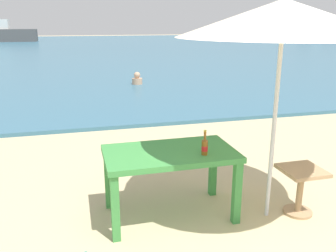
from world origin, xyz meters
The scene contains 8 objects.
sea_water centered at (0.00, 30.00, 0.04)m, with size 120.00×50.00×0.08m, color #386B84.
picnic_table_green centered at (-0.72, 1.55, 0.65)m, with size 1.40×0.80×0.76m.
beer_bottle_amber centered at (-0.40, 1.35, 0.85)m, with size 0.07×0.07×0.26m.
patio_umbrella centered at (0.32, 1.26, 2.12)m, with size 2.10×2.10×2.30m.
side_table_wood centered at (0.69, 1.21, 0.35)m, with size 0.44×0.44×0.54m.
swimmer_person centered at (0.37, 9.84, 0.24)m, with size 0.34×0.34×0.41m.
boat_sailboat centered at (-8.50, 40.18, 0.91)m, with size 6.31×1.72×2.30m.
boat_tanker centered at (28.11, 37.71, 0.68)m, with size 4.63×1.26×1.68m.
Camera 1 is at (-1.65, -1.91, 2.08)m, focal length 38.10 mm.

